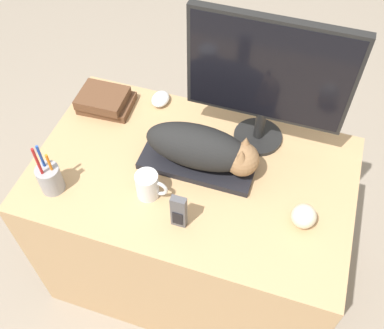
{
  "coord_description": "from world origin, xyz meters",
  "views": [
    {
      "loc": [
        0.29,
        -0.54,
        1.95
      ],
      "look_at": [
        0.0,
        0.33,
        0.79
      ],
      "focal_mm": 42.0,
      "sensor_mm": 36.0,
      "label": 1
    }
  ],
  "objects_px": {
    "keyboard": "(197,163)",
    "coffee_mug": "(148,185)",
    "cat": "(205,149)",
    "phone": "(179,212)",
    "pen_cup": "(50,178)",
    "monitor": "(268,77)",
    "book_stack": "(105,101)",
    "computer_mouse": "(160,99)",
    "baseball": "(304,216)"
  },
  "relations": [
    {
      "from": "pen_cup",
      "to": "baseball",
      "type": "bearing_deg",
      "value": 8.58
    },
    {
      "from": "cat",
      "to": "phone",
      "type": "relative_size",
      "value": 2.86
    },
    {
      "from": "coffee_mug",
      "to": "phone",
      "type": "xyz_separation_m",
      "value": [
        0.13,
        -0.07,
        0.02
      ]
    },
    {
      "from": "book_stack",
      "to": "computer_mouse",
      "type": "bearing_deg",
      "value": 24.83
    },
    {
      "from": "computer_mouse",
      "to": "phone",
      "type": "distance_m",
      "value": 0.55
    },
    {
      "from": "pen_cup",
      "to": "baseball",
      "type": "distance_m",
      "value": 0.82
    },
    {
      "from": "pen_cup",
      "to": "baseball",
      "type": "height_order",
      "value": "pen_cup"
    },
    {
      "from": "cat",
      "to": "pen_cup",
      "type": "xyz_separation_m",
      "value": [
        -0.45,
        -0.24,
        -0.05
      ]
    },
    {
      "from": "computer_mouse",
      "to": "coffee_mug",
      "type": "relative_size",
      "value": 0.81
    },
    {
      "from": "cat",
      "to": "book_stack",
      "type": "distance_m",
      "value": 0.48
    },
    {
      "from": "keyboard",
      "to": "coffee_mug",
      "type": "height_order",
      "value": "coffee_mug"
    },
    {
      "from": "computer_mouse",
      "to": "monitor",
      "type": "bearing_deg",
      "value": -9.5
    },
    {
      "from": "monitor",
      "to": "phone",
      "type": "relative_size",
      "value": 3.88
    },
    {
      "from": "keyboard",
      "to": "baseball",
      "type": "xyz_separation_m",
      "value": [
        0.38,
        -0.12,
        0.03
      ]
    },
    {
      "from": "cat",
      "to": "monitor",
      "type": "bearing_deg",
      "value": 52.15
    },
    {
      "from": "keyboard",
      "to": "book_stack",
      "type": "relative_size",
      "value": 1.92
    },
    {
      "from": "phone",
      "to": "book_stack",
      "type": "xyz_separation_m",
      "value": [
        -0.44,
        0.4,
        -0.03
      ]
    },
    {
      "from": "keyboard",
      "to": "pen_cup",
      "type": "height_order",
      "value": "pen_cup"
    },
    {
      "from": "monitor",
      "to": "computer_mouse",
      "type": "xyz_separation_m",
      "value": [
        -0.4,
        0.07,
        -0.27
      ]
    },
    {
      "from": "phone",
      "to": "book_stack",
      "type": "height_order",
      "value": "phone"
    },
    {
      "from": "coffee_mug",
      "to": "phone",
      "type": "distance_m",
      "value": 0.15
    },
    {
      "from": "coffee_mug",
      "to": "book_stack",
      "type": "height_order",
      "value": "coffee_mug"
    },
    {
      "from": "coffee_mug",
      "to": "cat",
      "type": "bearing_deg",
      "value": 49.48
    },
    {
      "from": "keyboard",
      "to": "computer_mouse",
      "type": "relative_size",
      "value": 4.49
    },
    {
      "from": "monitor",
      "to": "coffee_mug",
      "type": "distance_m",
      "value": 0.51
    },
    {
      "from": "keyboard",
      "to": "baseball",
      "type": "bearing_deg",
      "value": -16.93
    },
    {
      "from": "baseball",
      "to": "computer_mouse",
      "type": "bearing_deg",
      "value": 148.84
    },
    {
      "from": "book_stack",
      "to": "monitor",
      "type": "bearing_deg",
      "value": 2.11
    },
    {
      "from": "monitor",
      "to": "keyboard",
      "type": "bearing_deg",
      "value": -132.36
    },
    {
      "from": "keyboard",
      "to": "phone",
      "type": "height_order",
      "value": "phone"
    },
    {
      "from": "keyboard",
      "to": "cat",
      "type": "height_order",
      "value": "cat"
    },
    {
      "from": "keyboard",
      "to": "cat",
      "type": "relative_size",
      "value": 1.02
    },
    {
      "from": "baseball",
      "to": "book_stack",
      "type": "height_order",
      "value": "baseball"
    },
    {
      "from": "monitor",
      "to": "computer_mouse",
      "type": "relative_size",
      "value": 6.01
    },
    {
      "from": "keyboard",
      "to": "monitor",
      "type": "distance_m",
      "value": 0.38
    },
    {
      "from": "keyboard",
      "to": "phone",
      "type": "relative_size",
      "value": 2.9
    },
    {
      "from": "pen_cup",
      "to": "baseball",
      "type": "xyz_separation_m",
      "value": [
        0.81,
        0.12,
        -0.02
      ]
    },
    {
      "from": "pen_cup",
      "to": "keyboard",
      "type": "bearing_deg",
      "value": 29.17
    },
    {
      "from": "computer_mouse",
      "to": "phone",
      "type": "relative_size",
      "value": 0.65
    },
    {
      "from": "monitor",
      "to": "phone",
      "type": "xyz_separation_m",
      "value": [
        -0.15,
        -0.42,
        -0.22
      ]
    },
    {
      "from": "computer_mouse",
      "to": "baseball",
      "type": "distance_m",
      "value": 0.72
    },
    {
      "from": "monitor",
      "to": "baseball",
      "type": "distance_m",
      "value": 0.45
    },
    {
      "from": "computer_mouse",
      "to": "book_stack",
      "type": "xyz_separation_m",
      "value": [
        -0.19,
        -0.09,
        0.02
      ]
    },
    {
      "from": "keyboard",
      "to": "book_stack",
      "type": "xyz_separation_m",
      "value": [
        -0.42,
        0.17,
        0.02
      ]
    },
    {
      "from": "cat",
      "to": "book_stack",
      "type": "height_order",
      "value": "cat"
    },
    {
      "from": "coffee_mug",
      "to": "book_stack",
      "type": "relative_size",
      "value": 0.53
    },
    {
      "from": "cat",
      "to": "baseball",
      "type": "relative_size",
      "value": 4.92
    },
    {
      "from": "keyboard",
      "to": "pen_cup",
      "type": "bearing_deg",
      "value": -150.83
    },
    {
      "from": "keyboard",
      "to": "computer_mouse",
      "type": "distance_m",
      "value": 0.34
    },
    {
      "from": "monitor",
      "to": "computer_mouse",
      "type": "distance_m",
      "value": 0.49
    }
  ]
}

